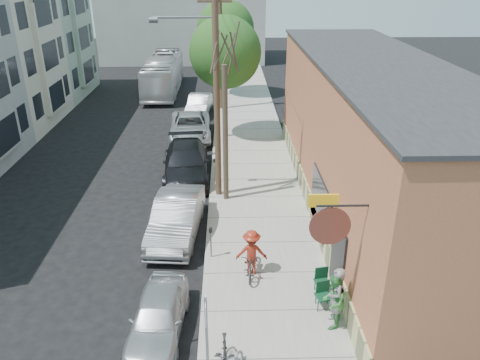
{
  "coord_description": "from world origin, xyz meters",
  "views": [
    {
      "loc": [
        2.93,
        -13.66,
        10.08
      ],
      "look_at": [
        3.42,
        4.94,
        1.5
      ],
      "focal_mm": 35.0,
      "sensor_mm": 36.0,
      "label": 1
    }
  ],
  "objects_px": {
    "utility_pole_near": "(215,84)",
    "car_0": "(158,316)",
    "parking_meter_near": "(211,238)",
    "car_1": "(176,217)",
    "tree_leafy_mid": "(225,53)",
    "car_3": "(190,127)",
    "sign_post": "(207,335)",
    "parking_meter_far": "(215,166)",
    "tree_bare": "(225,136)",
    "patron_grey": "(336,297)",
    "parked_bike_a": "(224,358)",
    "tree_leafy_far": "(226,29)",
    "car_4": "(199,105)",
    "patio_chair_b": "(323,296)",
    "car_2": "(186,163)",
    "patron_green": "(333,302)",
    "cyclist": "(251,252)",
    "bus": "(163,74)",
    "patio_chair_a": "(322,282)"
  },
  "relations": [
    {
      "from": "patron_grey",
      "to": "car_1",
      "type": "bearing_deg",
      "value": -136.4
    },
    {
      "from": "patron_grey",
      "to": "car_4",
      "type": "bearing_deg",
      "value": -166.88
    },
    {
      "from": "patron_green",
      "to": "car_1",
      "type": "height_order",
      "value": "patron_green"
    },
    {
      "from": "sign_post",
      "to": "patron_grey",
      "type": "height_order",
      "value": "sign_post"
    },
    {
      "from": "utility_pole_near",
      "to": "car_0",
      "type": "relative_size",
      "value": 2.67
    },
    {
      "from": "utility_pole_near",
      "to": "parked_bike_a",
      "type": "bearing_deg",
      "value": -88.01
    },
    {
      "from": "car_3",
      "to": "bus",
      "type": "xyz_separation_m",
      "value": [
        -3.13,
        12.22,
        0.76
      ]
    },
    {
      "from": "tree_leafy_mid",
      "to": "car_3",
      "type": "height_order",
      "value": "tree_leafy_mid"
    },
    {
      "from": "patio_chair_a",
      "to": "car_0",
      "type": "bearing_deg",
      "value": -173.97
    },
    {
      "from": "utility_pole_near",
      "to": "car_0",
      "type": "xyz_separation_m",
      "value": [
        -1.59,
        -9.07,
        -4.77
      ]
    },
    {
      "from": "car_1",
      "to": "bus",
      "type": "xyz_separation_m",
      "value": [
        -3.42,
        24.04,
        0.71
      ]
    },
    {
      "from": "car_2",
      "to": "cyclist",
      "type": "bearing_deg",
      "value": -75.23
    },
    {
      "from": "tree_bare",
      "to": "patron_grey",
      "type": "bearing_deg",
      "value": -69.07
    },
    {
      "from": "tree_leafy_mid",
      "to": "patron_grey",
      "type": "relative_size",
      "value": 3.71
    },
    {
      "from": "parking_meter_far",
      "to": "patio_chair_b",
      "type": "height_order",
      "value": "parking_meter_far"
    },
    {
      "from": "parking_meter_far",
      "to": "tree_bare",
      "type": "relative_size",
      "value": 0.2
    },
    {
      "from": "sign_post",
      "to": "tree_leafy_far",
      "type": "xyz_separation_m",
      "value": [
        0.45,
        30.09,
        3.58
      ]
    },
    {
      "from": "utility_pole_near",
      "to": "cyclist",
      "type": "distance_m",
      "value": 7.83
    },
    {
      "from": "parking_meter_near",
      "to": "car_1",
      "type": "distance_m",
      "value": 2.35
    },
    {
      "from": "tree_leafy_mid",
      "to": "patron_grey",
      "type": "distance_m",
      "value": 18.11
    },
    {
      "from": "cyclist",
      "to": "car_4",
      "type": "distance_m",
      "value": 20.27
    },
    {
      "from": "tree_leafy_mid",
      "to": "car_4",
      "type": "distance_m",
      "value": 7.41
    },
    {
      "from": "sign_post",
      "to": "utility_pole_near",
      "type": "bearing_deg",
      "value": 89.79
    },
    {
      "from": "sign_post",
      "to": "parking_meter_near",
      "type": "bearing_deg",
      "value": 90.98
    },
    {
      "from": "patron_grey",
      "to": "car_0",
      "type": "distance_m",
      "value": 5.28
    },
    {
      "from": "tree_leafy_mid",
      "to": "tree_leafy_far",
      "type": "bearing_deg",
      "value": 90.0
    },
    {
      "from": "patio_chair_a",
      "to": "parking_meter_near",
      "type": "bearing_deg",
      "value": 138.59
    },
    {
      "from": "patron_grey",
      "to": "car_3",
      "type": "xyz_separation_m",
      "value": [
        -5.54,
        17.35,
        -0.38
      ]
    },
    {
      "from": "parked_bike_a",
      "to": "sign_post",
      "type": "bearing_deg",
      "value": -138.06
    },
    {
      "from": "car_2",
      "to": "tree_bare",
      "type": "bearing_deg",
      "value": -57.72
    },
    {
      "from": "patio_chair_b",
      "to": "patron_grey",
      "type": "relative_size",
      "value": 0.44
    },
    {
      "from": "car_2",
      "to": "car_4",
      "type": "relative_size",
      "value": 1.32
    },
    {
      "from": "car_3",
      "to": "car_4",
      "type": "distance_m",
      "value": 5.38
    },
    {
      "from": "tree_bare",
      "to": "car_1",
      "type": "xyz_separation_m",
      "value": [
        -2.0,
        -2.98,
        -2.43
      ]
    },
    {
      "from": "patio_chair_b",
      "to": "car_3",
      "type": "bearing_deg",
      "value": 93.67
    },
    {
      "from": "patron_green",
      "to": "parking_meter_far",
      "type": "bearing_deg",
      "value": -139.09
    },
    {
      "from": "sign_post",
      "to": "car_2",
      "type": "height_order",
      "value": "sign_post"
    },
    {
      "from": "parked_bike_a",
      "to": "car_3",
      "type": "height_order",
      "value": "car_3"
    },
    {
      "from": "parking_meter_far",
      "to": "car_3",
      "type": "relative_size",
      "value": 0.23
    },
    {
      "from": "tree_bare",
      "to": "patron_green",
      "type": "xyz_separation_m",
      "value": [
        3.18,
        -8.57,
        -2.21
      ]
    },
    {
      "from": "parking_meter_near",
      "to": "car_0",
      "type": "relative_size",
      "value": 0.33
    },
    {
      "from": "car_2",
      "to": "parking_meter_near",
      "type": "bearing_deg",
      "value": -82.87
    },
    {
      "from": "parking_meter_near",
      "to": "tree_leafy_mid",
      "type": "height_order",
      "value": "tree_leafy_mid"
    },
    {
      "from": "parking_meter_far",
      "to": "tree_leafy_far",
      "type": "bearing_deg",
      "value": 88.21
    },
    {
      "from": "car_0",
      "to": "car_3",
      "type": "distance_m",
      "value": 17.42
    },
    {
      "from": "car_0",
      "to": "car_3",
      "type": "height_order",
      "value": "car_3"
    },
    {
      "from": "tree_leafy_mid",
      "to": "car_3",
      "type": "xyz_separation_m",
      "value": [
        -2.29,
        0.04,
        -4.59
      ]
    },
    {
      "from": "utility_pole_near",
      "to": "patio_chair_a",
      "type": "distance_m",
      "value": 9.63
    },
    {
      "from": "tree_leafy_mid",
      "to": "car_3",
      "type": "bearing_deg",
      "value": 179.09
    },
    {
      "from": "tree_leafy_far",
      "to": "sign_post",
      "type": "bearing_deg",
      "value": -90.86
    }
  ]
}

